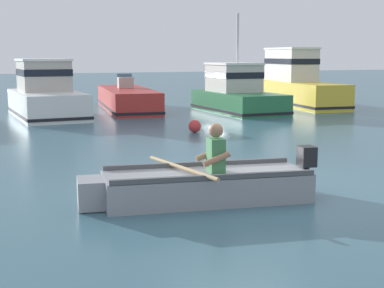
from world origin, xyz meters
TOP-DOWN VIEW (x-y plane):
  - ground_plane at (0.00, 0.00)m, footprint 120.00×120.00m
  - rowboat_with_person at (-1.07, -0.74)m, footprint 3.73×1.97m
  - moored_boat_white at (-2.09, 12.10)m, footprint 2.52×4.87m
  - moored_boat_red at (1.25, 13.61)m, footprint 2.31×6.29m
  - moored_boat_green at (5.07, 11.42)m, footprint 2.31×4.69m
  - moored_boat_yellow at (8.64, 13.15)m, footprint 2.11×6.62m
  - mooring_buoy at (1.48, 6.43)m, footprint 0.36×0.36m

SIDE VIEW (x-z plane):
  - ground_plane at x=0.00m, z-range 0.00..0.00m
  - mooring_buoy at x=1.48m, z-range 0.00..0.36m
  - rowboat_with_person at x=-1.07m, z-range -0.34..0.85m
  - moored_boat_red at x=1.25m, z-range -0.31..1.13m
  - moored_boat_green at x=5.07m, z-range -1.18..2.58m
  - moored_boat_white at x=-2.09m, z-range -0.27..1.80m
  - moored_boat_yellow at x=8.64m, z-range -0.33..2.18m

